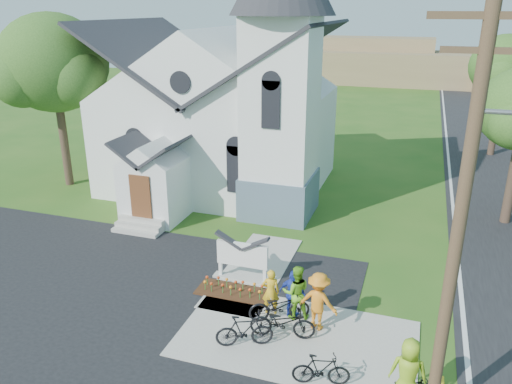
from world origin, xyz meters
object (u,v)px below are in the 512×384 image
(cyclist_0, at_px, (271,292))
(bike_2, at_px, (279,306))
(church_sign, at_px, (242,255))
(bike_0, at_px, (282,322))
(cyclist_1, at_px, (296,292))
(bike_1, at_px, (244,331))
(utility_pole, at_px, (464,213))
(cyclist_3, at_px, (318,301))
(bike_3, at_px, (321,370))
(cyclist_4, at_px, (408,373))
(cyclist_2, at_px, (293,294))

(cyclist_0, height_order, bike_2, cyclist_0)
(church_sign, bearing_deg, bike_2, -45.59)
(bike_0, distance_m, cyclist_1, 1.20)
(bike_1, bearing_deg, church_sign, -2.67)
(utility_pole, relative_size, cyclist_3, 5.34)
(utility_pole, xyz_separation_m, bike_3, (-2.79, 0.30, -4.90))
(cyclist_1, relative_size, bike_3, 1.18)
(bike_0, height_order, bike_1, bike_0)
(cyclist_0, relative_size, bike_0, 0.79)
(cyclist_0, distance_m, bike_0, 1.33)
(bike_2, bearing_deg, cyclist_4, -146.31)
(church_sign, bearing_deg, bike_0, -50.68)
(bike_0, distance_m, bike_3, 2.20)
(church_sign, relative_size, cyclist_1, 1.23)
(utility_pole, xyz_separation_m, cyclist_1, (-4.16, 3.05, -4.46))
(cyclist_3, bearing_deg, church_sign, -21.33)
(church_sign, bearing_deg, cyclist_1, -34.52)
(cyclist_0, bearing_deg, bike_0, 109.18)
(cyclist_2, bearing_deg, bike_2, 55.73)
(bike_1, relative_size, cyclist_2, 1.03)
(bike_0, height_order, bike_2, bike_0)
(church_sign, height_order, bike_3, church_sign)
(cyclist_4, bearing_deg, bike_1, -11.36)
(cyclist_4, bearing_deg, bike_0, -24.68)
(utility_pole, bearing_deg, bike_0, 155.90)
(bike_1, xyz_separation_m, bike_3, (2.43, -0.86, -0.05))
(cyclist_0, xyz_separation_m, cyclist_2, (0.73, 0.01, 0.04))
(bike_1, xyz_separation_m, cyclist_4, (4.55, -0.86, 0.43))
(church_sign, distance_m, cyclist_0, 2.32)
(church_sign, xyz_separation_m, cyclist_4, (5.90, -4.40, -0.04))
(cyclist_2, bearing_deg, cyclist_0, 14.44)
(church_sign, height_order, cyclist_4, cyclist_4)
(utility_pole, relative_size, bike_3, 6.58)
(cyclist_4, bearing_deg, cyclist_3, -42.09)
(utility_pole, xyz_separation_m, cyclist_4, (-0.66, 0.30, -4.42))
(cyclist_2, relative_size, cyclist_3, 0.87)
(bike_0, xyz_separation_m, bike_3, (1.50, -1.62, -0.06))
(cyclist_2, xyz_separation_m, cyclist_3, (0.87, -0.32, 0.12))
(bike_0, relative_size, bike_1, 1.16)
(church_sign, xyz_separation_m, bike_2, (1.96, -2.00, -0.47))
(bike_3, bearing_deg, cyclist_4, -103.89)
(bike_0, distance_m, bike_2, 0.85)
(bike_1, distance_m, cyclist_2, 2.12)
(bike_1, height_order, cyclist_3, cyclist_3)
(cyclist_0, distance_m, cyclist_1, 0.83)
(cyclist_0, xyz_separation_m, cyclist_3, (1.60, -0.31, 0.16))
(bike_2, distance_m, cyclist_4, 4.64)
(church_sign, xyz_separation_m, cyclist_1, (2.40, -1.65, -0.08))
(cyclist_0, relative_size, cyclist_3, 0.83)
(church_sign, height_order, bike_0, church_sign)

